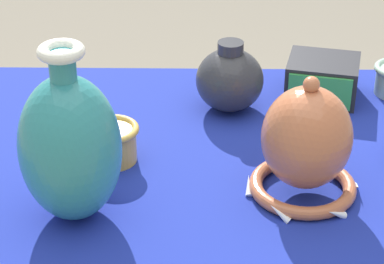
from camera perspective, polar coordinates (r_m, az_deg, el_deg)
display_table at (r=1.36m, az=-0.12°, el=-5.06°), size 1.07×0.68×0.74m
vase_tall_bulbous at (r=1.12m, az=-9.28°, el=-1.11°), size 0.15×0.15×0.28m
vase_dome_bell at (r=1.19m, az=8.68°, el=-1.03°), size 0.19×0.18×0.21m
mosaic_tile_box at (r=1.52m, az=9.90°, el=4.02°), size 0.16×0.15×0.08m
cup_wide_ochre at (r=1.29m, az=-6.10°, el=-0.73°), size 0.10×0.10×0.07m
jar_round_charcoal at (r=1.44m, az=2.89°, el=4.03°), size 0.13×0.13×0.14m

